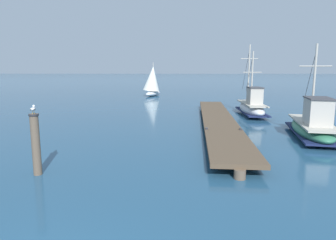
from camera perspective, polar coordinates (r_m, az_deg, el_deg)
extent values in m
cube|color=brown|center=(17.98, 9.44, 0.17)|extent=(2.76, 17.68, 0.16)
cylinder|color=brown|center=(9.53, 13.44, -9.95)|extent=(0.36, 0.36, 0.29)
cylinder|color=brown|center=(13.72, 10.80, -3.79)|extent=(0.36, 0.36, 0.29)
cylinder|color=brown|center=(18.01, 9.42, -0.54)|extent=(0.36, 0.36, 0.29)
cylinder|color=brown|center=(22.35, 8.58, 1.46)|extent=(0.36, 0.36, 0.29)
cylinder|color=brown|center=(26.71, 8.01, 2.80)|extent=(0.36, 0.36, 0.29)
cube|color=#333338|center=(14.45, 7.34, -1.62)|extent=(0.13, 0.21, 0.08)
cube|color=#333338|center=(14.60, 13.63, -1.69)|extent=(0.13, 0.21, 0.08)
ellipsoid|color=silver|center=(22.59, 15.53, 2.05)|extent=(1.52, 5.20, 0.88)
cube|color=#B2AD9E|center=(22.54, 15.57, 3.05)|extent=(1.34, 4.68, 0.08)
cube|color=#19234C|center=(22.61, 15.51, 1.55)|extent=(1.53, 5.10, 0.08)
cube|color=#B7B2A8|center=(21.73, 16.09, 4.38)|extent=(0.88, 1.35, 1.12)
cube|color=#3D3D42|center=(21.68, 16.16, 5.92)|extent=(0.95, 1.46, 0.06)
cylinder|color=#B2ADA3|center=(22.66, 15.65, 7.82)|extent=(0.11, 0.11, 3.65)
cylinder|color=#B2ADA3|center=(22.66, 15.69, 8.68)|extent=(1.29, 0.08, 0.06)
cylinder|color=#333338|center=(23.62, 15.14, 8.35)|extent=(0.06, 1.91, 2.71)
cylinder|color=#B2ADA3|center=(23.80, 15.06, 8.59)|extent=(0.11, 0.11, 4.21)
cylinder|color=#B2ADA3|center=(23.81, 15.17, 11.14)|extent=(1.29, 0.08, 0.06)
cylinder|color=#333338|center=(24.91, 14.53, 9.14)|extent=(0.06, 2.20, 3.12)
ellipsoid|color=#337556|center=(16.37, 25.57, -1.58)|extent=(2.63, 5.71, 0.75)
cube|color=#B2AD9E|center=(16.31, 25.65, -0.42)|extent=(2.33, 5.13, 0.08)
cube|color=#19234C|center=(16.40, 25.52, -2.16)|extent=(2.62, 5.60, 0.08)
cube|color=#B7B2A8|center=(15.43, 26.50, 1.40)|extent=(1.24, 1.68, 1.20)
cube|color=#3D3D42|center=(15.36, 26.68, 3.72)|extent=(1.34, 1.81, 0.06)
cylinder|color=#B2ADA3|center=(16.39, 25.93, 6.33)|extent=(0.11, 0.11, 3.74)
cylinder|color=#B2ADA3|center=(16.37, 26.14, 9.13)|extent=(1.45, 0.33, 0.06)
cylinder|color=#333338|center=(17.36, 25.22, 7.14)|extent=(0.39, 1.92, 2.77)
cylinder|color=brown|center=(10.24, -23.74, -4.30)|extent=(0.26, 0.26, 1.94)
cylinder|color=#28282D|center=(10.07, -24.11, 0.91)|extent=(0.30, 0.30, 0.06)
cylinder|color=gold|center=(10.07, -24.27, 1.27)|extent=(0.01, 0.01, 0.07)
cylinder|color=gold|center=(10.06, -23.99, 1.28)|extent=(0.01, 0.01, 0.07)
ellipsoid|color=white|center=(10.05, -24.17, 1.87)|extent=(0.19, 0.30, 0.13)
ellipsoid|color=silver|center=(10.04, -24.50, 1.89)|extent=(0.09, 0.24, 0.09)
ellipsoid|color=#383838|center=(9.93, -24.59, 1.78)|extent=(0.04, 0.07, 0.04)
ellipsoid|color=silver|center=(10.02, -23.89, 1.92)|extent=(0.09, 0.24, 0.09)
ellipsoid|color=#383838|center=(9.91, -24.02, 1.81)|extent=(0.04, 0.07, 0.04)
cone|color=white|center=(9.90, -24.32, 1.75)|extent=(0.09, 0.10, 0.07)
sphere|color=white|center=(10.15, -24.09, 2.43)|extent=(0.08, 0.08, 0.08)
cone|color=gold|center=(10.20, -24.04, 2.43)|extent=(0.04, 0.05, 0.02)
ellipsoid|color=silver|center=(37.28, -2.85, 5.06)|extent=(2.16, 4.11, 0.60)
cylinder|color=#B2ADA3|center=(37.27, -2.82, 8.18)|extent=(0.08, 0.08, 3.45)
cone|color=silver|center=(36.95, -3.01, 7.89)|extent=(2.74, 2.54, 3.13)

